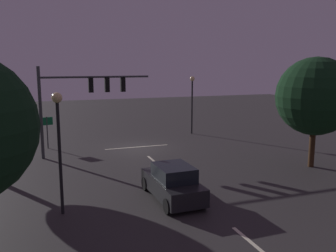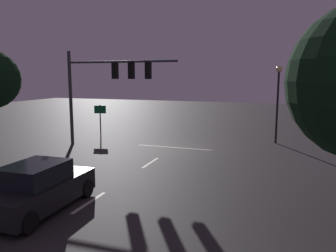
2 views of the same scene
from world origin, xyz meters
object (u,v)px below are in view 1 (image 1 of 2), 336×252
Objects in this scene: street_lamp_left_kerb at (192,94)px; street_lamp_right_kerb at (59,131)px; tree_left_far at (315,96)px; car_approaching at (173,183)px; traffic_signal_assembly at (83,93)px; route_sign at (47,126)px.

street_lamp_left_kerb reaches higher than street_lamp_right_kerb.
tree_left_far is at bearing -171.23° from street_lamp_right_kerb.
street_lamp_right_kerb is at bearing 50.22° from street_lamp_left_kerb.
street_lamp_right_kerb is (5.09, 0.03, 2.86)m from car_approaching.
route_sign is (2.43, -3.07, -2.63)m from traffic_signal_assembly.
car_approaching is (-2.93, 10.11, -3.61)m from traffic_signal_assembly.
traffic_signal_assembly reaches higher than street_lamp_left_kerb.
street_lamp_right_kerb is 0.77× the size of tree_left_far.
traffic_signal_assembly is 1.46× the size of street_lamp_right_kerb.
tree_left_far is (-15.26, -2.36, 0.79)m from street_lamp_right_kerb.
car_approaching is 11.05m from tree_left_far.
tree_left_far reaches higher than car_approaching.
street_lamp_left_kerb is at bearing -171.88° from route_sign.
route_sign is (12.79, 1.83, -1.92)m from street_lamp_left_kerb.
traffic_signal_assembly reaches higher than route_sign.
traffic_signal_assembly is 4.72m from route_sign.
car_approaching is 0.84× the size of street_lamp_right_kerb.
traffic_signal_assembly reaches higher than car_approaching.
street_lamp_left_kerb is at bearing -129.78° from street_lamp_right_kerb.
tree_left_far reaches higher than traffic_signal_assembly.
traffic_signal_assembly is at bearing 128.32° from route_sign.
tree_left_far is (-10.17, -2.33, 3.65)m from car_approaching.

